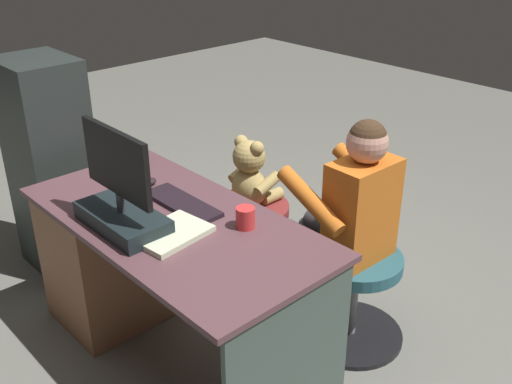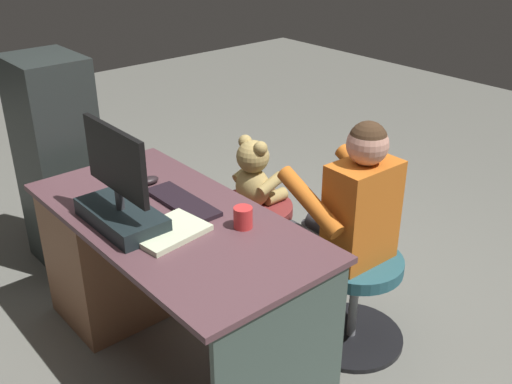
{
  "view_description": "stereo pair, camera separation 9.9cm",
  "coord_description": "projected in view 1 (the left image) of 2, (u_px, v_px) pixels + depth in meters",
  "views": [
    {
      "loc": [
        -1.89,
        1.62,
        1.98
      ],
      "look_at": [
        -0.12,
        -0.03,
        0.79
      ],
      "focal_mm": 41.85,
      "sensor_mm": 36.0,
      "label": 1
    },
    {
      "loc": [
        -1.95,
        1.55,
        1.98
      ],
      "look_at": [
        -0.12,
        -0.03,
        0.79
      ],
      "focal_mm": 41.85,
      "sensor_mm": 36.0,
      "label": 2
    }
  ],
  "objects": [
    {
      "name": "ground_plane",
      "position": [
        236.0,
        321.0,
        3.1
      ],
      "size": [
        10.0,
        10.0,
        0.0
      ],
      "primitive_type": "plane",
      "color": "slate"
    },
    {
      "name": "desk",
      "position": [
        132.0,
        252.0,
        2.97
      ],
      "size": [
        1.47,
        0.73,
        0.74
      ],
      "color": "brown",
      "rests_on": "ground_plane"
    },
    {
      "name": "monitor",
      "position": [
        121.0,
        201.0,
        2.45
      ],
      "size": [
        0.45,
        0.22,
        0.44
      ],
      "color": "black",
      "rests_on": "desk"
    },
    {
      "name": "keyboard",
      "position": [
        182.0,
        204.0,
        2.67
      ],
      "size": [
        0.42,
        0.14,
        0.02
      ],
      "primitive_type": "cube",
      "color": "black",
      "rests_on": "desk"
    },
    {
      "name": "computer_mouse",
      "position": [
        147.0,
        182.0,
        2.85
      ],
      "size": [
        0.06,
        0.1,
        0.04
      ],
      "primitive_type": "ellipsoid",
      "color": "black",
      "rests_on": "desk"
    },
    {
      "name": "cup",
      "position": [
        245.0,
        218.0,
        2.48
      ],
      "size": [
        0.08,
        0.08,
        0.09
      ],
      "primitive_type": "cylinder",
      "color": "red",
      "rests_on": "desk"
    },
    {
      "name": "tv_remote",
      "position": [
        119.0,
        191.0,
        2.79
      ],
      "size": [
        0.07,
        0.16,
        0.02
      ],
      "primitive_type": "cube",
      "rotation": [
        0.0,
        0.0,
        0.18
      ],
      "color": "black",
      "rests_on": "desk"
    },
    {
      "name": "notebook_binder",
      "position": [
        171.0,
        233.0,
        2.43
      ],
      "size": [
        0.25,
        0.32,
        0.02
      ],
      "primitive_type": "cube",
      "rotation": [
        0.0,
        0.0,
        0.11
      ],
      "color": "beige",
      "rests_on": "desk"
    },
    {
      "name": "office_chair_teddy",
      "position": [
        249.0,
        236.0,
        3.35
      ],
      "size": [
        0.53,
        0.53,
        0.47
      ],
      "color": "black",
      "rests_on": "ground_plane"
    },
    {
      "name": "teddy_bear",
      "position": [
        251.0,
        175.0,
        3.19
      ],
      "size": [
        0.27,
        0.27,
        0.39
      ],
      "color": "tan",
      "rests_on": "office_chair_teddy"
    },
    {
      "name": "visitor_chair",
      "position": [
        354.0,
        289.0,
        2.88
      ],
      "size": [
        0.51,
        0.51,
        0.47
      ],
      "color": "black",
      "rests_on": "ground_plane"
    },
    {
      "name": "person",
      "position": [
        345.0,
        211.0,
        2.77
      ],
      "size": [
        0.53,
        0.48,
        1.14
      ],
      "color": "orange",
      "rests_on": "ground_plane"
    },
    {
      "name": "equipment_rack",
      "position": [
        51.0,
        168.0,
        3.35
      ],
      "size": [
        0.44,
        0.36,
        1.24
      ],
      "primitive_type": "cube",
      "color": "#272D2C",
      "rests_on": "ground_plane"
    }
  ]
}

